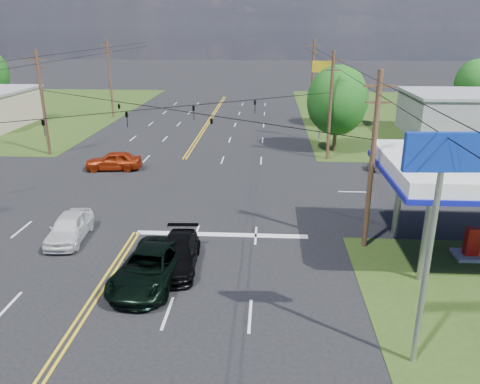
# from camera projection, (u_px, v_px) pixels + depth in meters

# --- Properties ---
(ground) EXTENTS (280.00, 280.00, 0.00)m
(ground) POSITION_uv_depth(u_px,v_px,m) (166.00, 188.00, 35.02)
(ground) COLOR black
(ground) RESTS_ON ground
(grass_ne) EXTENTS (46.00, 48.00, 0.03)m
(grass_ne) POSITION_uv_depth(u_px,v_px,m) (472.00, 116.00, 63.08)
(grass_ne) COLOR #2A4115
(grass_ne) RESTS_ON ground
(stop_bar) EXTENTS (10.00, 0.50, 0.02)m
(stop_bar) POSITION_uv_depth(u_px,v_px,m) (221.00, 235.00, 27.21)
(stop_bar) COLOR silver
(stop_bar) RESTS_ON ground
(retail_ne) EXTENTS (14.00, 10.00, 4.40)m
(retail_ne) POSITION_uv_depth(u_px,v_px,m) (473.00, 115.00, 51.34)
(retail_ne) COLOR gray
(retail_ne) RESTS_ON ground
(pole_se) EXTENTS (1.60, 0.28, 9.50)m
(pole_se) POSITION_uv_depth(u_px,v_px,m) (372.00, 160.00, 24.15)
(pole_se) COLOR #3A2418
(pole_se) RESTS_ON ground
(pole_nw) EXTENTS (1.60, 0.28, 9.50)m
(pole_nw) POSITION_uv_depth(u_px,v_px,m) (43.00, 102.00, 42.59)
(pole_nw) COLOR #3A2418
(pole_nw) RESTS_ON ground
(pole_ne) EXTENTS (1.60, 0.28, 9.50)m
(pole_ne) POSITION_uv_depth(u_px,v_px,m) (330.00, 105.00, 41.08)
(pole_ne) COLOR #3A2418
(pole_ne) RESTS_ON ground
(pole_left_far) EXTENTS (1.60, 0.28, 10.00)m
(pole_left_far) POSITION_uv_depth(u_px,v_px,m) (110.00, 78.00, 60.38)
(pole_left_far) COLOR #3A2418
(pole_left_far) RESTS_ON ground
(pole_right_far) EXTENTS (1.60, 0.28, 10.00)m
(pole_right_far) POSITION_uv_depth(u_px,v_px,m) (312.00, 79.00, 58.86)
(pole_right_far) COLOR #3A2418
(pole_right_far) RESTS_ON ground
(span_wire_signals) EXTENTS (26.00, 18.00, 1.13)m
(span_wire_signals) POSITION_uv_depth(u_px,v_px,m) (161.00, 108.00, 33.01)
(span_wire_signals) COLOR black
(span_wire_signals) RESTS_ON ground
(power_lines) EXTENTS (26.04, 100.00, 0.64)m
(power_lines) POSITION_uv_depth(u_px,v_px,m) (152.00, 73.00, 30.26)
(power_lines) COLOR black
(power_lines) RESTS_ON ground
(tree_right_a) EXTENTS (5.70, 5.70, 8.18)m
(tree_right_a) POSITION_uv_depth(u_px,v_px,m) (337.00, 101.00, 43.86)
(tree_right_a) COLOR #3A2418
(tree_right_a) RESTS_ON ground
(tree_right_b) EXTENTS (4.94, 4.94, 7.09)m
(tree_right_b) POSITION_uv_depth(u_px,v_px,m) (345.00, 91.00, 55.22)
(tree_right_b) COLOR #3A2418
(tree_right_b) RESTS_ON ground
(tree_far_r) EXTENTS (5.32, 5.32, 7.63)m
(tree_far_r) POSITION_uv_depth(u_px,v_px,m) (476.00, 83.00, 59.73)
(tree_far_r) COLOR #3A2418
(tree_far_r) RESTS_ON ground
(pickup_dkgreen) EXTENTS (3.26, 6.04, 1.61)m
(pickup_dkgreen) POSITION_uv_depth(u_px,v_px,m) (150.00, 267.00, 21.93)
(pickup_dkgreen) COLOR black
(pickup_dkgreen) RESTS_ON ground
(suv_black) EXTENTS (2.22, 4.98, 1.42)m
(suv_black) POSITION_uv_depth(u_px,v_px,m) (178.00, 254.00, 23.35)
(suv_black) COLOR black
(suv_black) RESTS_ON ground
(pickup_white) EXTENTS (2.11, 4.58, 1.52)m
(pickup_white) POSITION_uv_depth(u_px,v_px,m) (69.00, 227.00, 26.36)
(pickup_white) COLOR silver
(pickup_white) RESTS_ON ground
(sedan_red) EXTENTS (4.81, 2.36, 1.58)m
(sedan_red) POSITION_uv_depth(u_px,v_px,m) (114.00, 161.00, 39.29)
(sedan_red) COLOR #9A270B
(sedan_red) RESTS_ON ground
(sedan_far) EXTENTS (4.85, 2.41, 1.36)m
(sedan_far) POSITION_uv_depth(u_px,v_px,m) (396.00, 163.00, 38.90)
(sedan_far) COLOR #AEADB2
(sedan_far) RESTS_ON ground
(polesign_se) EXTENTS (2.48, 0.40, 8.44)m
(polesign_se) POSITION_uv_depth(u_px,v_px,m) (439.00, 186.00, 14.68)
(polesign_se) COLOR #A5A5AA
(polesign_se) RESTS_ON ground
(polesign_ne) EXTENTS (2.15, 1.15, 8.16)m
(polesign_ne) POSITION_uv_depth(u_px,v_px,m) (322.00, 79.00, 47.74)
(polesign_ne) COLOR #A5A5AA
(polesign_ne) RESTS_ON ground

